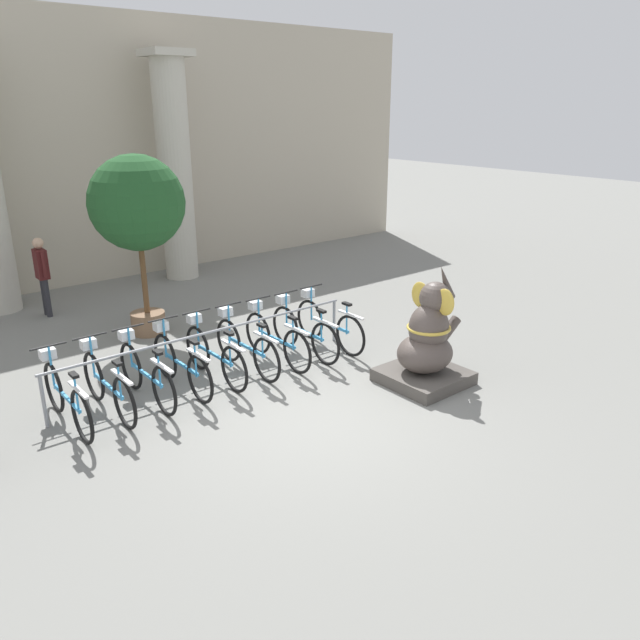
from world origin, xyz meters
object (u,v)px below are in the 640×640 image
object	(u,v)px
bicycle_6	(276,338)
potted_tree	(137,207)
bicycle_4	(214,354)
bicycle_8	(328,324)
bicycle_1	(107,384)
bicycle_5	(246,346)
elephant_statue	(427,344)
bicycle_0	(66,397)
person_pedestrian	(42,270)
bicycle_2	(145,374)
bicycle_7	(303,331)
bicycle_3	(180,363)

from	to	relation	value
bicycle_6	potted_tree	bearing A→B (deg)	111.54
bicycle_4	bicycle_8	bearing A→B (deg)	-1.33
bicycle_1	bicycle_5	bearing A→B (deg)	0.12
bicycle_5	elephant_statue	distance (m)	2.84
bicycle_0	person_pedestrian	world-z (taller)	person_pedestrian
bicycle_8	person_pedestrian	distance (m)	5.87
bicycle_1	bicycle_2	distance (m)	0.56
bicycle_4	bicycle_8	distance (m)	2.25
bicycle_7	person_pedestrian	bearing A→B (deg)	119.41
bicycle_4	bicycle_5	bearing A→B (deg)	-2.00
bicycle_3	potted_tree	world-z (taller)	potted_tree
bicycle_8	potted_tree	distance (m)	3.90
bicycle_0	elephant_statue	distance (m)	5.14
bicycle_3	potted_tree	distance (m)	3.26
bicycle_8	bicycle_2	bearing A→B (deg)	179.38
bicycle_2	bicycle_8	distance (m)	3.37
bicycle_4	bicycle_5	world-z (taller)	same
bicycle_2	bicycle_1	bearing A→B (deg)	-179.10
bicycle_8	elephant_statue	distance (m)	2.10
bicycle_6	potted_tree	xyz separation A→B (m)	(-1.03, 2.61, 1.92)
bicycle_6	bicycle_4	bearing A→B (deg)	177.53
bicycle_2	bicycle_8	world-z (taller)	same
bicycle_0	bicycle_7	distance (m)	3.93
bicycle_2	potted_tree	size ratio (longest dim) A/B	0.56
bicycle_0	bicycle_8	distance (m)	4.49
bicycle_3	bicycle_6	world-z (taller)	same
bicycle_6	elephant_statue	size ratio (longest dim) A/B	0.99
bicycle_8	potted_tree	xyz separation A→B (m)	(-2.15, 2.62, 1.92)
bicycle_5	elephant_statue	bearing A→B (deg)	-48.31
bicycle_2	bicycle_4	xyz separation A→B (m)	(1.12, 0.02, 0.00)
potted_tree	bicycle_5	bearing A→B (deg)	-79.69
bicycle_0	elephant_statue	bearing A→B (deg)	-24.00
bicycle_2	bicycle_8	size ratio (longest dim) A/B	1.00
bicycle_2	bicycle_5	size ratio (longest dim) A/B	1.00
bicycle_0	bicycle_4	size ratio (longest dim) A/B	1.00
bicycle_2	bicycle_3	bearing A→B (deg)	2.28
bicycle_4	person_pedestrian	world-z (taller)	person_pedestrian
bicycle_7	potted_tree	distance (m)	3.63
potted_tree	bicycle_8	bearing A→B (deg)	-50.53
elephant_statue	person_pedestrian	xyz separation A→B (m)	(-3.49, 6.91, 0.33)
bicycle_2	potted_tree	bearing A→B (deg)	64.79
bicycle_4	bicycle_7	bearing A→B (deg)	-2.23
bicycle_4	person_pedestrian	size ratio (longest dim) A/B	1.14
bicycle_6	person_pedestrian	xyz separation A→B (m)	(-2.17, 4.82, 0.53)
bicycle_2	bicycle_8	bearing A→B (deg)	-0.62
elephant_statue	bicycle_2	bearing A→B (deg)	149.30
bicycle_3	bicycle_5	bearing A→B (deg)	-1.35
potted_tree	bicycle_7	bearing A→B (deg)	-58.80
bicycle_6	elephant_statue	world-z (taller)	elephant_statue
bicycle_0	bicycle_7	size ratio (longest dim) A/B	1.00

